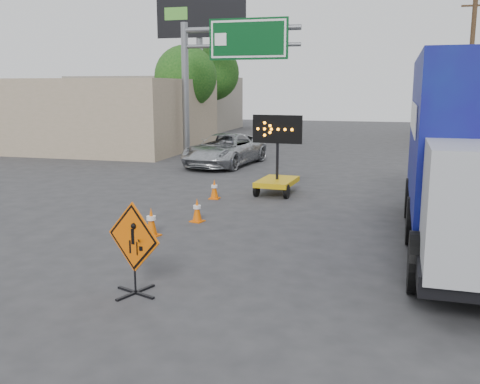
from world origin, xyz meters
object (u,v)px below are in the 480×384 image
at_px(construction_sign, 134,246).
at_px(pickup_truck, 225,150).
at_px(arrow_board, 277,176).
at_px(box_truck, 479,164).

bearing_deg(construction_sign, pickup_truck, 122.18).
xyz_separation_m(construction_sign, pickup_truck, (-3.01, 15.43, -0.14)).
bearing_deg(pickup_truck, construction_sign, -71.05).
bearing_deg(pickup_truck, arrow_board, -50.78).
height_order(construction_sign, pickup_truck, construction_sign).
distance_m(construction_sign, arrow_board, 9.45).
xyz_separation_m(arrow_board, box_truck, (5.45, -5.05, 1.32)).
xyz_separation_m(arrow_board, pickup_truck, (-3.66, 6.01, 0.13)).
bearing_deg(arrow_board, box_truck, -38.12).
bearing_deg(construction_sign, box_truck, 56.83).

